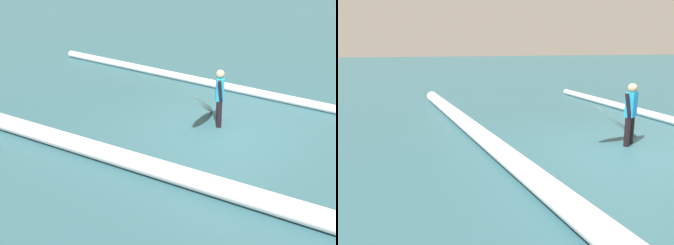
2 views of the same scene
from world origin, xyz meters
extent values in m
plane|color=#29525B|center=(0.00, 0.00, 0.00)|extent=(144.24, 144.24, 0.00)
cylinder|color=black|center=(0.23, -0.14, 0.36)|extent=(0.14, 0.14, 0.72)
cylinder|color=black|center=(0.39, -0.37, 0.36)|extent=(0.14, 0.14, 0.72)
cube|color=#198CD8|center=(0.31, -0.25, 1.02)|extent=(0.36, 0.39, 0.60)
sphere|color=tan|center=(0.31, -0.25, 1.42)|extent=(0.22, 0.22, 0.22)
cylinder|color=black|center=(0.19, -0.07, 1.02)|extent=(0.09, 0.21, 0.61)
cylinder|color=black|center=(0.43, -0.43, 1.02)|extent=(0.09, 0.18, 0.61)
ellipsoid|color=white|center=(0.64, -0.02, 0.57)|extent=(0.97, 2.05, 1.17)
ellipsoid|color=red|center=(0.64, -0.02, 0.57)|extent=(0.66, 1.60, 0.94)
cylinder|color=white|center=(1.69, 3.21, 0.21)|extent=(14.46, 1.38, 0.42)
camera|label=1|loc=(-6.04, 10.39, 4.97)|focal=52.95mm
camera|label=2|loc=(-6.66, 5.11, 2.41)|focal=37.02mm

